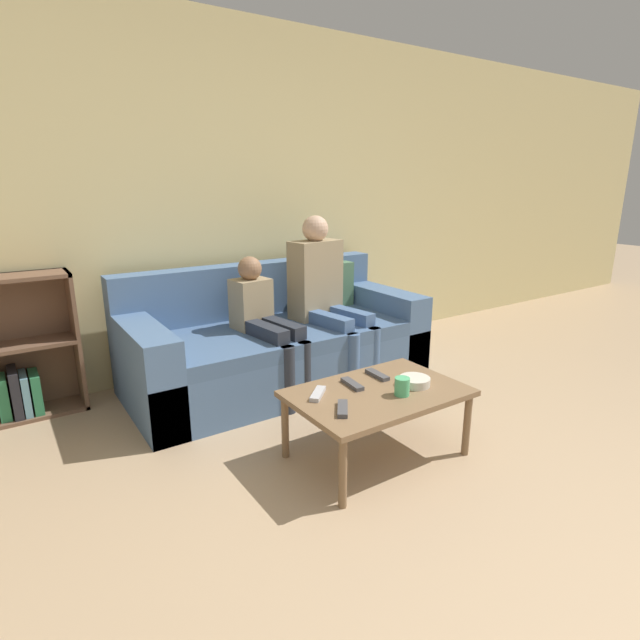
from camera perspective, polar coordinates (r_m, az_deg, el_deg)
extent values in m
plane|color=tan|center=(2.27, 22.76, -25.38)|extent=(22.00, 22.00, 0.00)
cube|color=beige|center=(3.95, -11.23, 13.20)|extent=(12.00, 0.06, 2.60)
cube|color=#4C6B93|center=(3.68, -4.75, -4.67)|extent=(2.12, 0.96, 0.35)
cube|color=#466288|center=(3.54, -4.12, -1.70)|extent=(1.68, 0.78, 0.10)
cube|color=#4C6B93|center=(3.89, -7.71, 3.57)|extent=(2.12, 0.18, 0.40)
cube|color=#4C6B93|center=(3.32, -19.38, -5.48)|extent=(0.22, 0.96, 0.61)
cube|color=#4C6B93|center=(4.16, 6.74, -0.45)|extent=(0.22, 0.96, 0.61)
cube|color=#4C7556|center=(4.08, 1.36, 4.02)|extent=(0.36, 0.12, 0.36)
cube|color=brown|center=(3.62, -26.10, -1.97)|extent=(0.02, 0.28, 0.90)
cube|color=brown|center=(3.72, -32.20, -2.36)|extent=(0.79, 0.02, 0.90)
cube|color=brown|center=(3.74, -31.14, -9.31)|extent=(0.79, 0.28, 0.02)
cube|color=brown|center=(3.59, -32.16, -2.62)|extent=(0.74, 0.28, 0.02)
cube|color=#2D7A4C|center=(3.68, -32.49, -7.46)|extent=(0.06, 0.18, 0.27)
cube|color=#232328|center=(3.68, -31.47, -7.03)|extent=(0.05, 0.24, 0.30)
cube|color=#6699A8|center=(3.68, -30.60, -7.21)|extent=(0.04, 0.22, 0.26)
cube|color=#2D7A4C|center=(3.69, -29.70, -7.11)|extent=(0.05, 0.22, 0.26)
cylinder|color=brown|center=(2.35, 2.62, -17.07)|extent=(0.04, 0.04, 0.35)
cylinder|color=brown|center=(2.86, 16.44, -11.42)|extent=(0.04, 0.04, 0.35)
cylinder|color=brown|center=(2.74, -4.01, -12.12)|extent=(0.04, 0.04, 0.35)
cylinder|color=brown|center=(3.18, 9.21, -8.12)|extent=(0.04, 0.04, 0.35)
cube|color=brown|center=(2.67, 6.59, -8.32)|extent=(0.91, 0.60, 0.03)
cylinder|color=#476693|center=(3.46, 3.78, -5.15)|extent=(0.10, 0.10, 0.45)
cylinder|color=#476693|center=(3.60, 6.14, -4.33)|extent=(0.10, 0.10, 0.45)
cube|color=#476693|center=(3.54, 0.95, -0.04)|extent=(0.16, 0.44, 0.09)
cube|color=#476693|center=(3.68, 3.36, 0.56)|extent=(0.16, 0.44, 0.09)
cube|color=#9E8966|center=(3.74, -0.53, 4.65)|extent=(0.41, 0.26, 0.58)
sphere|color=#D1A889|center=(3.68, -0.54, 10.39)|extent=(0.19, 0.19, 0.19)
cylinder|color=#282D38|center=(3.21, -3.65, -6.85)|extent=(0.10, 0.10, 0.45)
cylinder|color=#282D38|center=(3.28, -1.75, -6.27)|extent=(0.10, 0.10, 0.45)
cube|color=#282D38|center=(3.31, -6.36, -1.27)|extent=(0.15, 0.44, 0.09)
cube|color=#282D38|center=(3.38, -4.46, -0.83)|extent=(0.15, 0.44, 0.09)
cube|color=#9E8966|center=(3.52, -7.88, 1.87)|extent=(0.27, 0.23, 0.35)
sphere|color=#936B4C|center=(3.47, -8.03, 5.85)|extent=(0.16, 0.16, 0.16)
cylinder|color=#4CB77A|center=(2.62, 9.36, -7.51)|extent=(0.08, 0.08, 0.09)
cube|color=#47474C|center=(2.43, 2.60, -10.09)|extent=(0.14, 0.17, 0.02)
cube|color=#47474C|center=(2.71, 3.68, -7.33)|extent=(0.07, 0.17, 0.02)
cube|color=#47474C|center=(2.85, 6.56, -6.23)|extent=(0.06, 0.17, 0.02)
cube|color=#B7B7BC|center=(2.59, -0.24, -8.43)|extent=(0.16, 0.15, 0.02)
cylinder|color=beige|center=(2.76, 10.76, -6.90)|extent=(0.17, 0.17, 0.05)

